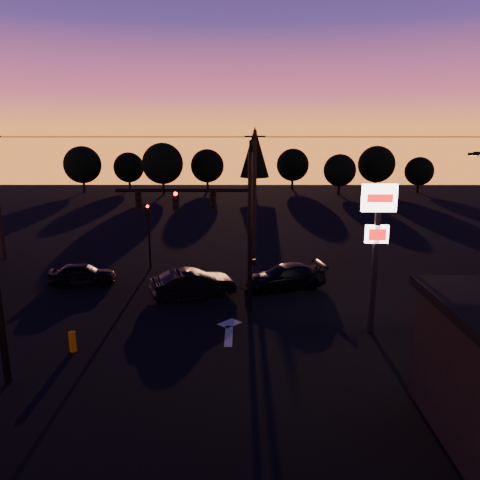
# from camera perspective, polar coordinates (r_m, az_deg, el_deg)

# --- Properties ---
(ground) EXTENTS (120.00, 120.00, 0.00)m
(ground) POSITION_cam_1_polar(r_m,az_deg,el_deg) (20.61, -2.88, -12.78)
(ground) COLOR black
(ground) RESTS_ON ground
(lane_arrow) EXTENTS (1.20, 3.10, 0.01)m
(lane_arrow) POSITION_cam_1_polar(r_m,az_deg,el_deg) (22.09, -1.34, -10.88)
(lane_arrow) COLOR beige
(lane_arrow) RESTS_ON ground
(traffic_signal_mast) EXTENTS (6.79, 0.52, 8.58)m
(traffic_signal_mast) POSITION_cam_1_polar(r_m,az_deg,el_deg) (22.87, -2.76, 2.92)
(traffic_signal_mast) COLOR black
(traffic_signal_mast) RESTS_ON ground
(secondary_signal) EXTENTS (0.30, 0.31, 4.35)m
(secondary_signal) POSITION_cam_1_polar(r_m,az_deg,el_deg) (31.19, -11.07, 1.61)
(secondary_signal) COLOR black
(secondary_signal) RESTS_ON ground
(pylon_sign) EXTENTS (1.50, 0.28, 6.80)m
(pylon_sign) POSITION_cam_1_polar(r_m,az_deg,el_deg) (21.25, 16.39, 1.52)
(pylon_sign) COLOR black
(pylon_sign) RESTS_ON ground
(utility_pole_1) EXTENTS (1.40, 0.26, 9.00)m
(utility_pole_1) POSITION_cam_1_polar(r_m,az_deg,el_deg) (32.80, 1.79, 5.49)
(utility_pole_1) COLOR black
(utility_pole_1) RESTS_ON ground
(power_wires) EXTENTS (36.00, 1.22, 0.07)m
(power_wires) POSITION_cam_1_polar(r_m,az_deg,el_deg) (32.49, 1.84, 12.45)
(power_wires) COLOR black
(power_wires) RESTS_ON ground
(bollard) EXTENTS (0.29, 0.29, 0.87)m
(bollard) POSITION_cam_1_polar(r_m,az_deg,el_deg) (21.16, -19.74, -11.58)
(bollard) COLOR #D08200
(bollard) RESTS_ON ground
(tree_0) EXTENTS (5.36, 5.36, 6.74)m
(tree_0) POSITION_cam_1_polar(r_m,az_deg,el_deg) (72.42, -18.66, 8.69)
(tree_0) COLOR black
(tree_0) RESTS_ON ground
(tree_1) EXTENTS (4.54, 4.54, 5.71)m
(tree_1) POSITION_cam_1_polar(r_m,az_deg,el_deg) (73.70, -13.41, 8.60)
(tree_1) COLOR black
(tree_1) RESTS_ON ground
(tree_2) EXTENTS (5.77, 5.78, 7.26)m
(tree_2) POSITION_cam_1_polar(r_m,az_deg,el_deg) (67.55, -9.41, 9.18)
(tree_2) COLOR black
(tree_2) RESTS_ON ground
(tree_3) EXTENTS (4.95, 4.95, 6.22)m
(tree_3) POSITION_cam_1_polar(r_m,az_deg,el_deg) (70.86, -4.01, 9.00)
(tree_3) COLOR black
(tree_3) RESTS_ON ground
(tree_4) EXTENTS (4.18, 4.18, 9.50)m
(tree_4) POSITION_cam_1_polar(r_m,az_deg,el_deg) (67.58, 1.81, 10.67)
(tree_4) COLOR black
(tree_4) RESTS_ON ground
(tree_5) EXTENTS (4.95, 4.95, 6.22)m
(tree_5) POSITION_cam_1_polar(r_m,az_deg,el_deg) (73.10, 6.45, 9.08)
(tree_5) COLOR black
(tree_5) RESTS_ON ground
(tree_6) EXTENTS (4.54, 4.54, 5.71)m
(tree_6) POSITION_cam_1_polar(r_m,az_deg,el_deg) (68.16, 12.06, 8.31)
(tree_6) COLOR black
(tree_6) RESTS_ON ground
(tree_7) EXTENTS (5.36, 5.36, 6.74)m
(tree_7) POSITION_cam_1_polar(r_m,az_deg,el_deg) (72.46, 16.30, 8.85)
(tree_7) COLOR black
(tree_7) RESTS_ON ground
(tree_8) EXTENTS (4.12, 4.12, 5.19)m
(tree_8) POSITION_cam_1_polar(r_m,az_deg,el_deg) (73.47, 21.01, 7.82)
(tree_8) COLOR black
(tree_8) RESTS_ON ground
(car_left) EXTENTS (4.02, 2.05, 1.31)m
(car_left) POSITION_cam_1_polar(r_m,az_deg,el_deg) (29.50, -18.66, -3.95)
(car_left) COLOR black
(car_left) RESTS_ON ground
(car_mid) EXTENTS (4.90, 3.14, 1.52)m
(car_mid) POSITION_cam_1_polar(r_m,az_deg,el_deg) (26.07, -5.74, -5.30)
(car_mid) COLOR black
(car_mid) RESTS_ON ground
(car_right) EXTENTS (5.19, 3.29, 1.40)m
(car_right) POSITION_cam_1_polar(r_m,az_deg,el_deg) (27.44, 5.48, -4.47)
(car_right) COLOR black
(car_right) RESTS_ON ground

